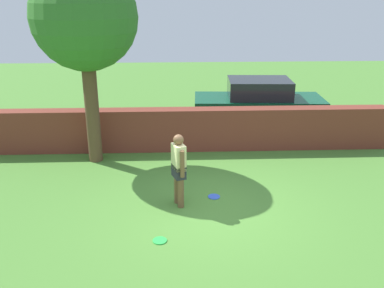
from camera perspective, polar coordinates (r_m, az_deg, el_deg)
name	(u,v)px	position (r m, az deg, el deg)	size (l,w,h in m)	color
ground_plane	(210,210)	(9.13, 2.48, -8.87)	(40.00, 40.00, 0.00)	#4C8433
brick_wall	(148,130)	(12.28, -5.93, 1.92)	(13.93, 0.50, 1.23)	brown
tree	(84,19)	(11.14, -14.36, 16.08)	(2.66, 2.66, 5.14)	brown
person	(179,167)	(8.94, -1.81, -3.12)	(0.33, 0.52, 1.62)	brown
car	(258,105)	(14.15, 8.97, 5.24)	(4.29, 2.10, 1.72)	#0C4C2D
frisbee_blue	(214,197)	(9.65, 3.00, -7.13)	(0.27, 0.27, 0.02)	blue
frisbee_green	(160,241)	(8.10, -4.39, -12.91)	(0.27, 0.27, 0.02)	green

